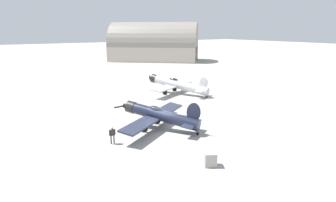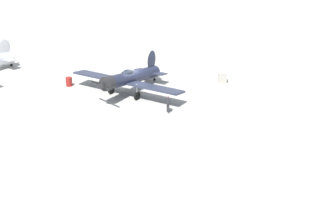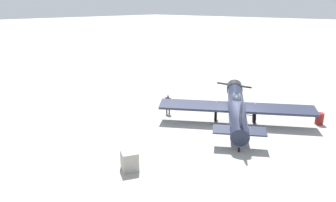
% 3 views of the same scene
% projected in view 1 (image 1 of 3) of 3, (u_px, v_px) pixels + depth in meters
% --- Properties ---
extents(ground_plane, '(400.00, 400.00, 0.00)m').
position_uv_depth(ground_plane, '(163.00, 130.00, 32.05)').
color(ground_plane, '#A8A59E').
extents(airplane_foreground, '(10.88, 8.82, 3.43)m').
position_uv_depth(airplane_foreground, '(159.00, 115.00, 31.87)').
color(airplane_foreground, '#1E2338').
rests_on(airplane_foreground, ground_plane).
extents(airplane_mid_apron, '(10.50, 11.53, 3.34)m').
position_uv_depth(airplane_mid_apron, '(177.00, 84.00, 49.17)').
color(airplane_mid_apron, '#B7BABF').
rests_on(airplane_mid_apron, ground_plane).
extents(ground_crew_mechanic, '(0.63, 0.23, 1.63)m').
position_uv_depth(ground_crew_mechanic, '(112.00, 134.00, 27.95)').
color(ground_crew_mechanic, '#2D2D33').
rests_on(ground_crew_mechanic, ground_plane).
extents(equipment_crate, '(1.25, 1.23, 1.09)m').
position_uv_depth(equipment_crate, '(210.00, 159.00, 23.55)').
color(equipment_crate, '#9E998E').
rests_on(equipment_crate, ground_plane).
extents(fuel_drum, '(0.66, 0.66, 0.91)m').
position_uv_depth(fuel_drum, '(171.00, 109.00, 38.45)').
color(fuel_drum, maroon).
rests_on(fuel_drum, ground_plane).
extents(distant_hangar, '(31.60, 30.40, 15.73)m').
position_uv_depth(distant_hangar, '(155.00, 48.00, 100.51)').
color(distant_hangar, '#ADA393').
rests_on(distant_hangar, ground_plane).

